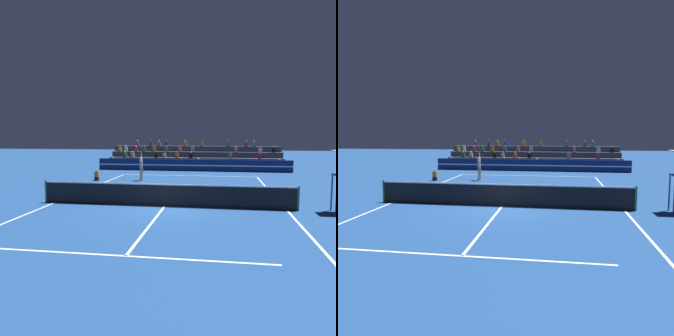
# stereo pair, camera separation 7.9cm
# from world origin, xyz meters

# --- Properties ---
(ground_plane) EXTENTS (120.00, 120.00, 0.00)m
(ground_plane) POSITION_xyz_m (0.00, 0.00, 0.00)
(ground_plane) COLOR navy
(court_lines) EXTENTS (11.10, 23.90, 0.01)m
(court_lines) POSITION_xyz_m (0.00, 0.00, 0.00)
(court_lines) COLOR white
(court_lines) RESTS_ON ground
(tennis_net) EXTENTS (12.00, 0.10, 1.10)m
(tennis_net) POSITION_xyz_m (0.00, 0.00, 0.54)
(tennis_net) COLOR #2D6B38
(tennis_net) RESTS_ON ground
(sponsor_banner_wall) EXTENTS (18.00, 0.26, 1.10)m
(sponsor_banner_wall) POSITION_xyz_m (0.00, 15.47, 0.55)
(sponsor_banner_wall) COLOR navy
(sponsor_banner_wall) RESTS_ON ground
(bleacher_stand) EXTENTS (17.26, 3.80, 2.83)m
(bleacher_stand) POSITION_xyz_m (-0.01, 18.64, 0.84)
(bleacher_stand) COLOR #383D4C
(bleacher_stand) RESTS_ON ground
(ball_kid_courtside) EXTENTS (0.30, 0.36, 0.84)m
(ball_kid_courtside) POSITION_xyz_m (-6.40, 7.92, 0.33)
(ball_kid_courtside) COLOR black
(ball_kid_courtside) RESTS_ON ground
(tennis_player) EXTENTS (0.31, 0.86, 2.50)m
(tennis_player) POSITION_xyz_m (-3.16, 8.44, 0.99)
(tennis_player) COLOR tan
(tennis_player) RESTS_ON ground
(tennis_ball) EXTENTS (0.07, 0.07, 0.07)m
(tennis_ball) POSITION_xyz_m (3.18, 2.00, 0.03)
(tennis_ball) COLOR #C6DB33
(tennis_ball) RESTS_ON ground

